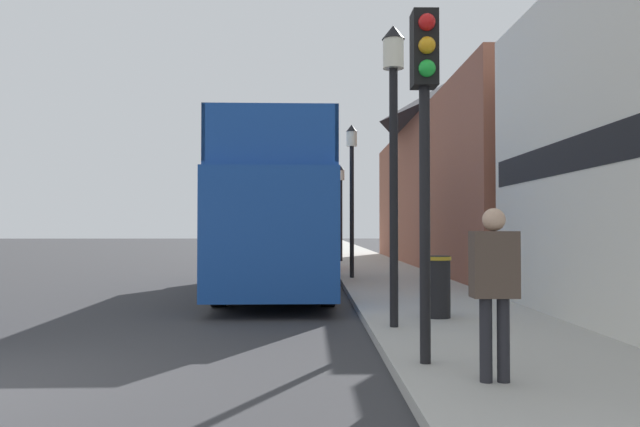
# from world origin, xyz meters

# --- Properties ---
(ground_plane) EXTENTS (144.00, 144.00, 0.00)m
(ground_plane) POSITION_xyz_m (0.00, 21.00, 0.00)
(ground_plane) COLOR #333335
(sidewalk) EXTENTS (3.22, 108.00, 0.14)m
(sidewalk) POSITION_xyz_m (6.22, 18.00, 0.07)
(sidewalk) COLOR #ADAAA3
(sidewalk) RESTS_ON ground_plane
(brick_terrace_rear) EXTENTS (6.00, 22.15, 8.57)m
(brick_terrace_rear) POSITION_xyz_m (10.83, 19.48, 4.29)
(brick_terrace_rear) COLOR #935642
(brick_terrace_rear) RESTS_ON ground_plane
(tour_bus) EXTENTS (2.72, 9.74, 3.95)m
(tour_bus) POSITION_xyz_m (2.89, 9.74, 1.79)
(tour_bus) COLOR #19479E
(tour_bus) RESTS_ON ground_plane
(parked_car_ahead_of_bus) EXTENTS (1.88, 4.07, 1.35)m
(parked_car_ahead_of_bus) POSITION_xyz_m (3.45, 16.88, 0.65)
(parked_car_ahead_of_bus) COLOR maroon
(parked_car_ahead_of_bus) RESTS_ON ground_plane
(pedestrian_nearest) EXTENTS (0.44, 0.24, 1.70)m
(pedestrian_nearest) POSITION_xyz_m (5.50, -0.19, 1.16)
(pedestrian_nearest) COLOR #232328
(pedestrian_nearest) RESTS_ON sidewalk
(traffic_signal) EXTENTS (0.28, 0.42, 3.93)m
(traffic_signal) POSITION_xyz_m (4.99, 0.64, 3.01)
(traffic_signal) COLOR black
(traffic_signal) RESTS_ON sidewalk
(lamp_post_nearest) EXTENTS (0.35, 0.35, 4.62)m
(lamp_post_nearest) POSITION_xyz_m (4.98, 3.22, 3.33)
(lamp_post_nearest) COLOR black
(lamp_post_nearest) RESTS_ON sidewalk
(lamp_post_second) EXTENTS (0.35, 0.35, 4.66)m
(lamp_post_second) POSITION_xyz_m (4.98, 12.66, 3.36)
(lamp_post_second) COLOR black
(lamp_post_second) RESTS_ON sidewalk
(lamp_post_third) EXTENTS (0.35, 0.35, 4.35)m
(lamp_post_third) POSITION_xyz_m (5.12, 22.11, 3.17)
(lamp_post_third) COLOR black
(lamp_post_third) RESTS_ON sidewalk
(litter_bin) EXTENTS (0.48, 0.48, 1.03)m
(litter_bin) POSITION_xyz_m (5.84, 4.20, 0.69)
(litter_bin) COLOR black
(litter_bin) RESTS_ON sidewalk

